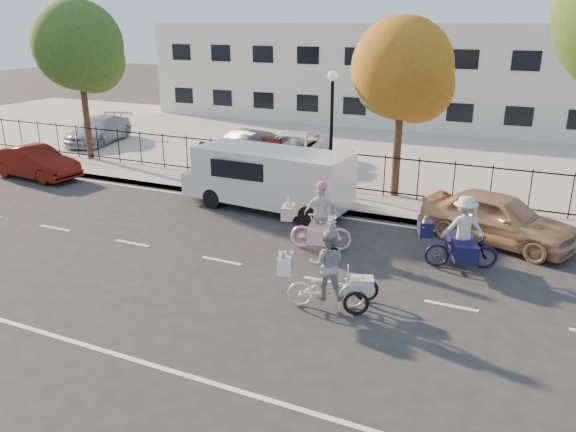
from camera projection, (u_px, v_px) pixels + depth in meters
The scene contains 21 objects.
ground at pixel (222, 261), 14.98m from camera, with size 120.00×120.00×0.00m, color #333334.
road_markings at pixel (222, 261), 14.98m from camera, with size 60.00×9.52×0.01m, color silver, non-canonical shape.
curb at pixel (298, 205), 19.29m from camera, with size 60.00×0.10×0.15m, color #A8A399.
sidewalk at pixel (310, 197), 20.19m from camera, with size 60.00×2.20×0.15m, color #A8A399.
parking_lot at pixel (379, 149), 27.82m from camera, with size 60.00×15.60×0.15m, color #A8A399.
iron_fence at pixel (322, 168), 20.86m from camera, with size 58.00×0.06×1.50m, color black, non-canonical shape.
building at pixel (426, 73), 35.44m from camera, with size 34.00×10.00×6.00m, color silver.
lamppost at pixel (332, 111), 19.60m from camera, with size 0.36×0.36×4.33m.
street_sign at pixel (272, 152), 21.08m from camera, with size 0.85×0.06×1.80m.
zebra_trike at pixel (327, 278), 12.34m from camera, with size 2.13×1.39×1.84m.
unicorn_bike at pixel (320, 224), 15.54m from camera, with size 2.02×1.44×1.99m.
bull_bike at pixel (461, 239), 14.36m from camera, with size 2.14×1.52×1.93m.
white_van at pixel (269, 177), 18.80m from camera, with size 5.93×2.39×2.06m.
red_sedan at pixel (36, 162), 22.76m from camera, with size 1.38×3.97×1.31m, color #550F09.
gold_sedan at pixel (497, 218), 16.03m from camera, with size 1.75×4.35×1.48m, color tan.
pedestrian at pixel (203, 162), 21.39m from camera, with size 0.60×0.40×1.66m, color black.
lot_car_a at pixel (99, 130), 28.85m from camera, with size 1.84×4.53×1.31m, color #B8BCC1.
lot_car_b at pixel (292, 150), 23.96m from camera, with size 2.37×5.13×1.43m, color white.
lot_car_c at pixel (244, 146), 25.17m from camera, with size 1.36×3.89×1.28m, color #474B4F.
tree_west at pixel (82, 50), 24.15m from camera, with size 3.84×3.84×7.03m.
tree_mid at pixel (407, 74), 18.81m from camera, with size 3.48×3.44×6.30m.
Camera 1 is at (7.40, -11.75, 6.03)m, focal length 35.00 mm.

